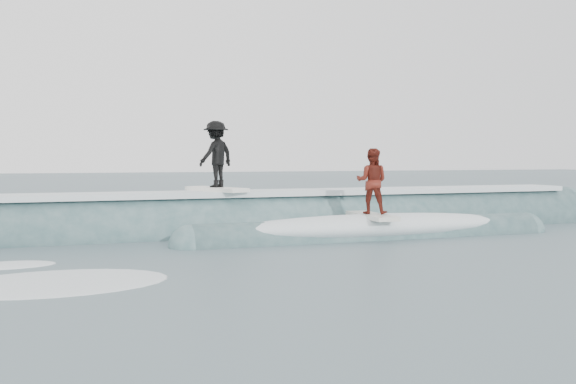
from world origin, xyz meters
name	(u,v)px	position (x,y,z in m)	size (l,w,h in m)	color
ground	(370,263)	(0.00, 0.00, 0.00)	(160.00, 160.00, 0.00)	#3C4E57
breaking_wave	(290,231)	(0.29, 5.04, 0.05)	(21.13, 3.81, 2.06)	#35575A
surfer_black	(216,157)	(-1.59, 5.39, 1.97)	(1.30, 2.05, 1.79)	white
surfer_red	(372,186)	(1.71, 3.19, 1.28)	(0.97, 2.03, 1.68)	silver
whitewater	(401,275)	(-0.09, -1.31, 0.00)	(16.25, 8.51, 0.10)	white
far_swells	(165,203)	(-0.86, 17.65, 0.00)	(40.09, 8.65, 0.80)	#35575A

